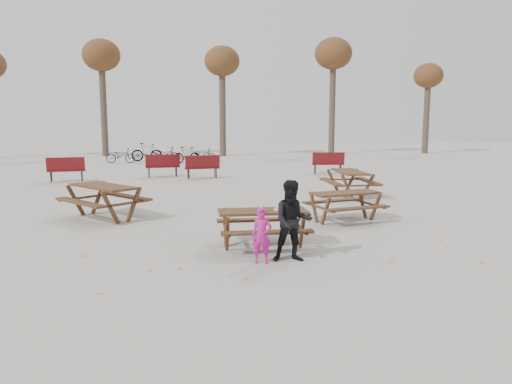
{
  "coord_description": "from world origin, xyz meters",
  "views": [
    {
      "loc": [
        -1.53,
        -9.86,
        2.65
      ],
      "look_at": [
        0.0,
        1.0,
        1.0
      ],
      "focal_mm": 35.0,
      "sensor_mm": 36.0,
      "label": 1
    }
  ],
  "objects": [
    {
      "name": "adult",
      "position": [
        0.39,
        -1.06,
        0.76
      ],
      "size": [
        0.77,
        0.62,
        1.52
      ],
      "primitive_type": "imported",
      "rotation": [
        0.0,
        0.0,
        -0.06
      ],
      "color": "black",
      "rests_on": "ground"
    },
    {
      "name": "tree_row",
      "position": [
        0.9,
        25.15,
        6.19
      ],
      "size": [
        32.17,
        3.52,
        8.26
      ],
      "color": "#382B21",
      "rests_on": "ground"
    },
    {
      "name": "food_tray",
      "position": [
        0.31,
        -0.11,
        0.79
      ],
      "size": [
        0.18,
        0.11,
        0.03
      ],
      "primitive_type": "cube",
      "color": "white",
      "rests_on": "main_picnic_table"
    },
    {
      "name": "soda_bottle",
      "position": [
        -0.05,
        -0.21,
        0.85
      ],
      "size": [
        0.07,
        0.07,
        0.17
      ],
      "color": "silver",
      "rests_on": "main_picnic_table"
    },
    {
      "name": "ground",
      "position": [
        0.0,
        0.0,
        0.0
      ],
      "size": [
        80.0,
        80.0,
        0.0
      ],
      "primitive_type": "plane",
      "color": "gray",
      "rests_on": "ground"
    },
    {
      "name": "picnic_table_east",
      "position": [
        2.48,
        2.26,
        0.38
      ],
      "size": [
        2.06,
        1.81,
        0.76
      ],
      "primitive_type": null,
      "rotation": [
        0.0,
        0.0,
        0.25
      ],
      "color": "#351E13",
      "rests_on": "ground"
    },
    {
      "name": "child",
      "position": [
        -0.19,
        -1.11,
        0.51
      ],
      "size": [
        0.41,
        0.31,
        1.02
      ],
      "primitive_type": "imported",
      "rotation": [
        0.0,
        0.0,
        -0.2
      ],
      "color": "#BB177E",
      "rests_on": "ground"
    },
    {
      "name": "picnic_table_far",
      "position": [
        3.94,
        6.26,
        0.43
      ],
      "size": [
        1.6,
        1.99,
        0.85
      ],
      "primitive_type": null,
      "rotation": [
        0.0,
        0.0,
        1.57
      ],
      "color": "#351E13",
      "rests_on": "ground"
    },
    {
      "name": "fallen_leaves",
      "position": [
        0.5,
        2.5,
        0.0
      ],
      "size": [
        11.0,
        11.0,
        0.01
      ],
      "primitive_type": null,
      "color": "#C5792F",
      "rests_on": "ground"
    },
    {
      "name": "main_picnic_table",
      "position": [
        0.0,
        0.0,
        0.59
      ],
      "size": [
        1.8,
        1.45,
        0.78
      ],
      "color": "#351E13",
      "rests_on": "ground"
    },
    {
      "name": "bicycle_row",
      "position": [
        -2.91,
        19.92,
        0.48
      ],
      "size": [
        6.41,
        2.71,
        1.1
      ],
      "color": "black",
      "rests_on": "ground"
    },
    {
      "name": "picnic_table_north",
      "position": [
        -3.7,
        3.53,
        0.44
      ],
      "size": [
        2.57,
        2.62,
        0.88
      ],
      "primitive_type": null,
      "rotation": [
        0.0,
        0.0,
        -0.87
      ],
      "color": "#351E13",
      "rests_on": "ground"
    },
    {
      "name": "park_bench_row",
      "position": [
        -1.19,
        12.26,
        0.52
      ],
      "size": [
        13.17,
        2.02,
        1.03
      ],
      "color": "maroon",
      "rests_on": "ground"
    },
    {
      "name": "bread_roll",
      "position": [
        0.31,
        -0.11,
        0.83
      ],
      "size": [
        0.14,
        0.06,
        0.05
      ],
      "primitive_type": "ellipsoid",
      "color": "tan",
      "rests_on": "food_tray"
    }
  ]
}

